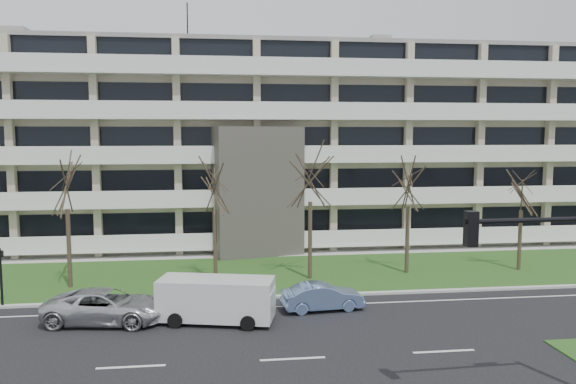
{
  "coord_description": "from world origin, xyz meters",
  "views": [
    {
      "loc": [
        -2.7,
        -20.36,
        8.54
      ],
      "look_at": [
        1.06,
        10.0,
        5.34
      ],
      "focal_mm": 35.0,
      "sensor_mm": 36.0,
      "label": 1
    }
  ],
  "objects": [
    {
      "name": "ground",
      "position": [
        0.0,
        0.0,
        0.0
      ],
      "size": [
        160.0,
        160.0,
        0.0
      ],
      "primitive_type": "plane",
      "color": "black",
      "rests_on": "ground"
    },
    {
      "name": "grass_verge",
      "position": [
        0.0,
        13.0,
        0.03
      ],
      "size": [
        90.0,
        10.0,
        0.06
      ],
      "primitive_type": "cube",
      "color": "#294C19",
      "rests_on": "ground"
    },
    {
      "name": "curb",
      "position": [
        0.0,
        8.0,
        0.06
      ],
      "size": [
        90.0,
        0.35,
        0.12
      ],
      "primitive_type": "cube",
      "color": "#B2B2AD",
      "rests_on": "ground"
    },
    {
      "name": "sidewalk",
      "position": [
        0.0,
        18.5,
        0.04
      ],
      "size": [
        90.0,
        2.0,
        0.08
      ],
      "primitive_type": "cube",
      "color": "#B2B2AD",
      "rests_on": "ground"
    },
    {
      "name": "lane_edge_line",
      "position": [
        0.0,
        6.5,
        0.01
      ],
      "size": [
        90.0,
        0.12,
        0.01
      ],
      "primitive_type": "cube",
      "color": "white",
      "rests_on": "ground"
    },
    {
      "name": "apartment_building",
      "position": [
        -0.01,
        25.32,
        7.61
      ],
      "size": [
        60.5,
        15.1,
        18.75
      ],
      "color": "tan",
      "rests_on": "ground"
    },
    {
      "name": "silver_pickup",
      "position": [
        -7.86,
        5.14,
        0.75
      ],
      "size": [
        5.72,
        3.26,
        1.5
      ],
      "primitive_type": "imported",
      "rotation": [
        0.0,
        0.0,
        1.42
      ],
      "color": "silver",
      "rests_on": "ground"
    },
    {
      "name": "blue_sedan",
      "position": [
        2.21,
        5.74,
        0.65
      ],
      "size": [
        4.09,
        1.8,
        1.31
      ],
      "primitive_type": "imported",
      "rotation": [
        0.0,
        0.0,
        1.68
      ],
      "color": "#7795CE",
      "rests_on": "ground"
    },
    {
      "name": "white_van",
      "position": [
        -2.82,
        4.58,
        1.2
      ],
      "size": [
        5.47,
        3.05,
        2.01
      ],
      "rotation": [
        0.0,
        0.0,
        -0.23
      ],
      "color": "silver",
      "rests_on": "ground"
    },
    {
      "name": "traffic_signal",
      "position": [
        7.9,
        -4.95,
        4.16
      ],
      "size": [
        5.55,
        0.52,
        6.43
      ],
      "rotation": [
        0.0,
        0.0,
        0.03
      ],
      "color": "black",
      "rests_on": "ground"
    },
    {
      "name": "pedestrian_signal",
      "position": [
        -13.37,
        8.06,
        1.9
      ],
      "size": [
        0.3,
        0.24,
        2.98
      ],
      "rotation": [
        0.0,
        0.0,
        -0.08
      ],
      "color": "black",
      "rests_on": "ground"
    },
    {
      "name": "tree_2",
      "position": [
        -10.95,
        11.28,
        6.14
      ],
      "size": [
        3.94,
        3.94,
        7.89
      ],
      "color": "#382B21",
      "rests_on": "ground"
    },
    {
      "name": "tree_3",
      "position": [
        -2.96,
        11.4,
        5.93
      ],
      "size": [
        3.82,
        3.82,
        7.63
      ],
      "color": "#382B21",
      "rests_on": "ground"
    },
    {
      "name": "tree_4",
      "position": [
        2.54,
        11.5,
        6.37
      ],
      "size": [
        4.1,
        4.1,
        8.19
      ],
      "color": "#382B21",
      "rests_on": "ground"
    },
    {
      "name": "tree_5",
      "position": [
        8.64,
        12.12,
        5.76
      ],
      "size": [
        3.71,
        3.71,
        7.41
      ],
      "color": "#382B21",
      "rests_on": "ground"
    },
    {
      "name": "tree_6",
      "position": [
        15.84,
        11.97,
        5.24
      ],
      "size": [
        3.37,
        3.37,
        6.74
      ],
      "color": "#382B21",
      "rests_on": "ground"
    }
  ]
}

